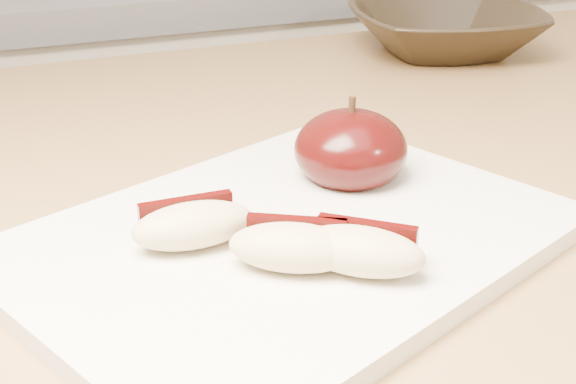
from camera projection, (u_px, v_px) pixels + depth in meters
name	position (u px, v px, depth m)	size (l,w,h in m)	color
back_cabinet	(46.00, 256.00, 1.34)	(2.40, 0.62, 0.94)	silver
cutting_board	(288.00, 240.00, 0.47)	(0.32, 0.23, 0.01)	silver
apple_half	(351.00, 150.00, 0.54)	(0.09, 0.09, 0.06)	black
apple_wedge_a	(192.00, 224.00, 0.45)	(0.07, 0.04, 0.03)	tan
apple_wedge_b	(293.00, 246.00, 0.43)	(0.08, 0.06, 0.03)	tan
apple_wedge_c	(361.00, 250.00, 0.42)	(0.07, 0.07, 0.03)	tan
bowl	(444.00, 30.00, 0.87)	(0.20, 0.20, 0.05)	black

